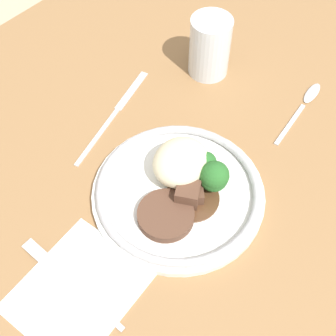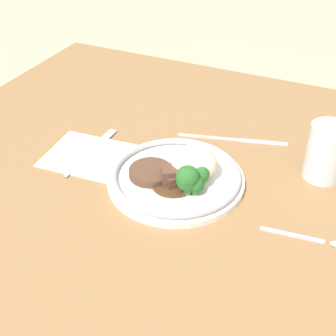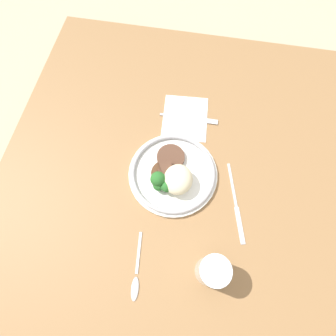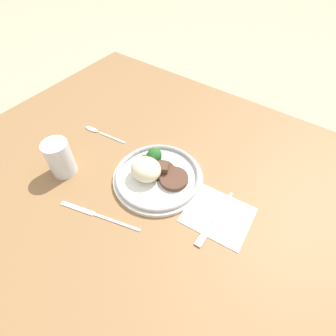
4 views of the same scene
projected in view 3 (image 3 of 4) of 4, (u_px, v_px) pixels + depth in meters
The scene contains 8 objects.
ground_plane at pixel (172, 192), 0.76m from camera, with size 8.00×8.00×0.00m, color tan.
dining_table at pixel (172, 190), 0.73m from camera, with size 1.16×0.99×0.05m.
napkin at pixel (185, 118), 0.79m from camera, with size 0.17×0.14×0.00m.
plate at pixel (172, 174), 0.70m from camera, with size 0.24×0.24×0.07m.
juice_glass at pixel (212, 271), 0.58m from camera, with size 0.07×0.07×0.10m.
fork at pixel (195, 119), 0.79m from camera, with size 0.02×0.18×0.00m.
knife at pixel (236, 205), 0.69m from camera, with size 0.21×0.07×0.00m.
spoon at pixel (136, 279), 0.62m from camera, with size 0.16×0.03×0.01m.
Camera 3 is at (0.22, 0.03, 0.73)m, focal length 28.00 mm.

